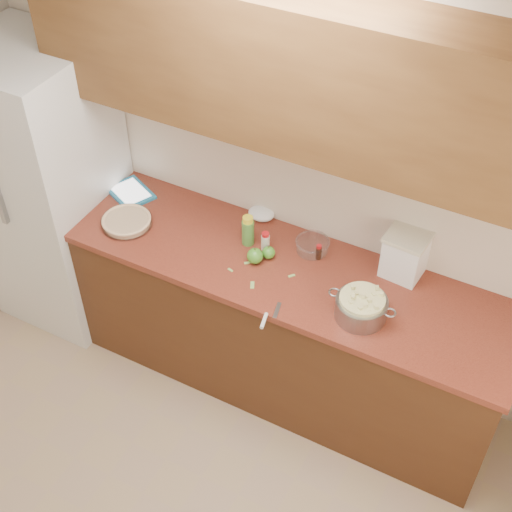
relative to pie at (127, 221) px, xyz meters
The scene contains 20 objects.
room_shell 1.65m from the pie, 58.55° to the right, with size 3.60×3.60×3.60m.
counter_run 0.97m from the pie, ahead, with size 2.64×0.68×0.92m.
upper_cabinets 1.34m from the pie, 16.97° to the left, with size 2.60×0.34×0.70m, color brown.
fridge 0.61m from the pie, behind, with size 0.70×0.70×1.80m, color silver.
pie is the anchor object (origin of this frame).
colander 1.39m from the pie, ahead, with size 0.34×0.25×0.13m.
flour_canister 1.52m from the pie, 13.49° to the left, with size 0.23×0.23×0.26m.
tablet 0.27m from the pie, 120.97° to the left, with size 0.32×0.29×0.02m.
paring_knife 1.04m from the pie, 15.10° to the right, with size 0.06×0.20×0.02m.
lemon_bottle 0.69m from the pie, 15.16° to the left, with size 0.07×0.07×0.18m.
cinnamon_shaker 0.79m from the pie, 13.19° to the left, with size 0.05×0.05×0.11m.
vanilla_bottle 1.07m from the pie, 13.18° to the left, with size 0.03×0.03×0.09m.
mixing_bowl 1.03m from the pie, 16.21° to the left, with size 0.18×0.18×0.07m.
paper_towel 0.74m from the pie, 32.19° to the left, with size 0.15×0.12×0.06m, color white.
apple_left 0.77m from the pie, ahead, with size 0.09×0.09×0.10m.
apple_center 0.82m from the pie, ahead, with size 0.07×0.07×0.08m.
peel_a 0.74m from the pie, ahead, with size 0.04×0.02×0.00m, color #8FB759.
peel_b 0.98m from the pie, ahead, with size 0.04×0.01×0.00m, color #8FB759.
peel_c 0.68m from the pie, ahead, with size 0.03×0.01×0.00m, color #8FB759.
peel_d 0.84m from the pie, ahead, with size 0.05×0.02×0.00m, color #8FB759.
Camera 1 is at (1.18, -0.93, 3.49)m, focal length 50.00 mm.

